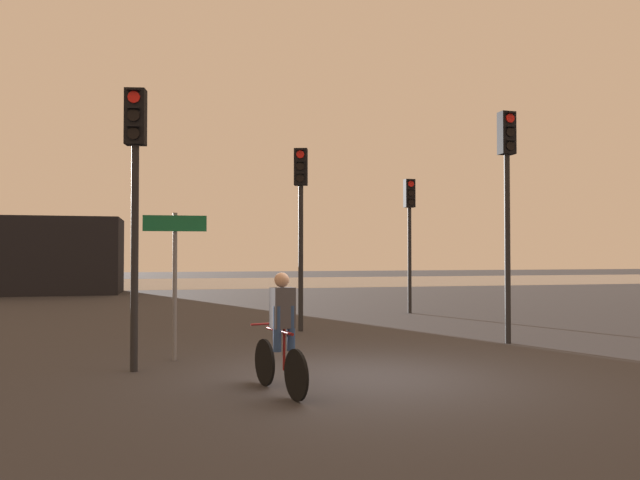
{
  "coord_description": "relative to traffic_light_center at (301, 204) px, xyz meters",
  "views": [
    {
      "loc": [
        -2.96,
        -9.06,
        1.86
      ],
      "look_at": [
        0.5,
        5.0,
        2.2
      ],
      "focal_mm": 35.0,
      "sensor_mm": 36.0,
      "label": 1
    }
  ],
  "objects": [
    {
      "name": "ground_plane",
      "position": [
        -0.21,
        -5.79,
        -3.1
      ],
      "size": [
        120.0,
        120.0,
        0.0
      ],
      "primitive_type": "plane",
      "color": "#333338"
    },
    {
      "name": "water_strip",
      "position": [
        -0.21,
        26.95,
        -3.09
      ],
      "size": [
        80.0,
        16.0,
        0.01
      ],
      "primitive_type": "cube",
      "color": "slate",
      "rests_on": "ground"
    },
    {
      "name": "traffic_light_center",
      "position": [
        0.0,
        0.0,
        0.0
      ],
      "size": [
        0.38,
        0.4,
        4.45
      ],
      "rotation": [
        0.0,
        0.0,
        2.83
      ],
      "color": "black",
      "rests_on": "ground"
    },
    {
      "name": "traffic_light_near_right",
      "position": [
        3.79,
        -3.09,
        0.27
      ],
      "size": [
        0.33,
        0.34,
        4.87
      ],
      "rotation": [
        0.0,
        0.0,
        3.18
      ],
      "color": "black",
      "rests_on": "ground"
    },
    {
      "name": "traffic_light_near_left",
      "position": [
        -3.67,
        -4.49,
        0.04
      ],
      "size": [
        0.36,
        0.37,
        4.52
      ],
      "rotation": [
        0.0,
        0.0,
        2.97
      ],
      "color": "black",
      "rests_on": "ground"
    },
    {
      "name": "traffic_light_far_right",
      "position": [
        4.34,
        3.72,
        -0.12
      ],
      "size": [
        0.32,
        0.34,
        4.27
      ],
      "rotation": [
        0.0,
        0.0,
        3.16
      ],
      "color": "black",
      "rests_on": "ground"
    },
    {
      "name": "direction_sign_post",
      "position": [
        -3.03,
        -3.58,
        -1.4
      ],
      "size": [
        1.1,
        0.14,
        2.6
      ],
      "rotation": [
        0.0,
        0.0,
        3.08
      ],
      "color": "slate",
      "rests_on": "ground"
    },
    {
      "name": "cyclist",
      "position": [
        -1.68,
        -6.62,
        -2.28
      ],
      "size": [
        0.56,
        1.67,
        1.62
      ],
      "rotation": [
        0.0,
        0.0,
        0.24
      ],
      "color": "black",
      "rests_on": "ground"
    }
  ]
}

